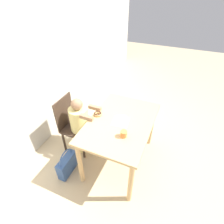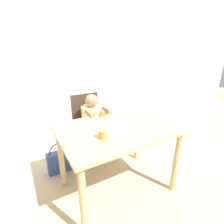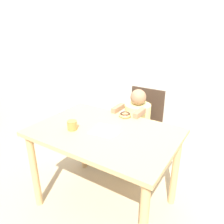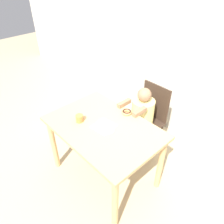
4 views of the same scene
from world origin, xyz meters
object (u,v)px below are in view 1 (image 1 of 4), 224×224
(child_figure, at_px, (80,126))
(handbag, at_px, (67,164))
(cup, at_px, (124,134))
(chair, at_px, (73,125))
(donut, at_px, (98,114))

(child_figure, height_order, handbag, child_figure)
(child_figure, relative_size, cup, 12.11)
(handbag, bearing_deg, chair, 18.68)
(child_figure, distance_m, handbag, 0.56)
(child_figure, bearing_deg, cup, -106.42)
(child_figure, bearing_deg, donut, -86.91)
(chair, height_order, cup, chair)
(handbag, bearing_deg, cup, -71.13)
(child_figure, xyz_separation_m, handbag, (-0.47, -0.03, -0.31))
(handbag, bearing_deg, child_figure, 4.18)
(chair, relative_size, child_figure, 0.95)
(chair, xyz_separation_m, handbag, (-0.47, -0.16, -0.30))
(handbag, relative_size, cup, 5.32)
(child_figure, xyz_separation_m, donut, (0.02, -0.30, 0.32))
(chair, bearing_deg, donut, -87.81)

